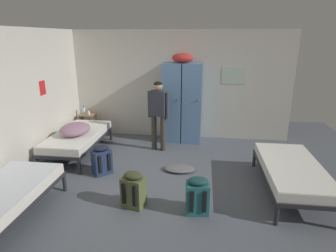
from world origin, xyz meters
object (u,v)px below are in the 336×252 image
Objects in this scene: bed_right at (292,170)px; bedding_heap at (75,129)px; person_traveler at (158,110)px; backpack_navy at (102,160)px; shelf_unit at (88,123)px; backpack_teal at (197,196)px; clothes_pile_grey at (179,169)px; backpack_olive at (134,190)px; locker_bank at (182,101)px; bed_left_rear at (78,137)px; water_bottle at (84,110)px; lotion_bottle at (89,112)px.

bedding_heap reaches higher than bed_right.
backpack_navy is (-0.86, -1.27, -0.66)m from person_traveler.
shelf_unit reaches higher than backpack_teal.
backpack_teal reaches higher than clothes_pile_grey.
person_traveler reaches higher than backpack_olive.
bedding_heap is 1.25× the size of clothes_pile_grey.
locker_bank is 1.36× the size of person_traveler.
bed_left_rear is 9.49× the size of water_bottle.
person_traveler reaches higher than bed_left_rear.
backpack_navy is 0.96× the size of clothes_pile_grey.
person_traveler is at bearing 111.93° from backpack_teal.
shelf_unit is 1.04× the size of backpack_teal.
shelf_unit is at bearing 159.90° from person_traveler.
backpack_teal is (-1.48, -0.75, -0.12)m from bed_right.
bed_left_rear is 1.00× the size of bed_right.
backpack_olive is (1.83, -2.88, -0.37)m from lotion_bottle.
clothes_pile_grey is (2.21, -0.54, -0.34)m from bed_left_rear.
bedding_heap is at bearing -80.53° from lotion_bottle.
person_traveler reaches higher than clothes_pile_grey.
locker_bank is at bearing 55.98° from backpack_navy.
clothes_pile_grey is (2.19, -0.41, -0.56)m from bedding_heap.
person_traveler is at bearing -19.86° from water_bottle.
backpack_navy reaches higher than clothes_pile_grey.
locker_bank is 2.47m from water_bottle.
water_bottle is (-0.33, 1.17, 0.28)m from bed_left_rear.
water_bottle is at bearing 105.75° from bed_left_rear.
bed_right is at bearing -27.24° from lotion_bottle.
person_traveler is 2.78× the size of backpack_olive.
backpack_teal is (2.91, -3.00, -0.40)m from water_bottle.
shelf_unit reaches higher than backpack_navy.
backpack_navy is (1.14, -1.99, -0.40)m from water_bottle.
person_traveler is (1.92, -0.70, 0.58)m from shelf_unit.
locker_bank reaches higher than shelf_unit.
bed_left_rear is 1.15m from lotion_bottle.
person_traveler is 2.14m from water_bottle.
locker_bank is 2.99m from bed_right.
backpack_navy reaches higher than bed_left_rear.
backpack_olive is (-0.02, -2.22, -0.66)m from person_traveler.
lotion_bottle is at bearing -21.80° from water_bottle.
backpack_olive is at bearing -45.38° from bedding_heap.
shelf_unit is 2.24m from backpack_navy.
bedding_heap is (-4.04, 0.94, 0.22)m from bed_right.
clothes_pile_grey is (0.55, -0.99, -0.88)m from person_traveler.
water_bottle is 0.16m from lotion_bottle.
person_traveler reaches higher than backpack_teal.
lotion_bottle is 0.24× the size of backpack_teal.
lotion_bottle reaches higher than shelf_unit.
bed_right is 9.49× the size of water_bottle.
backpack_teal is (2.56, -1.70, -0.35)m from bedding_heap.
person_traveler is at bearing 147.56° from bed_right.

